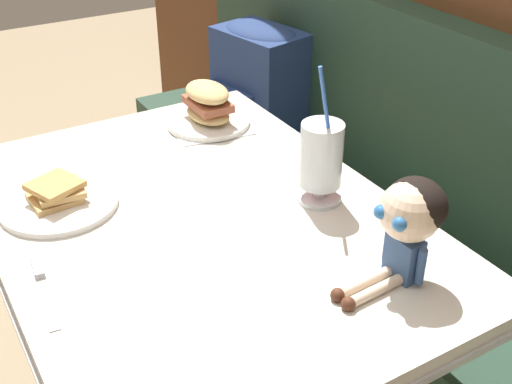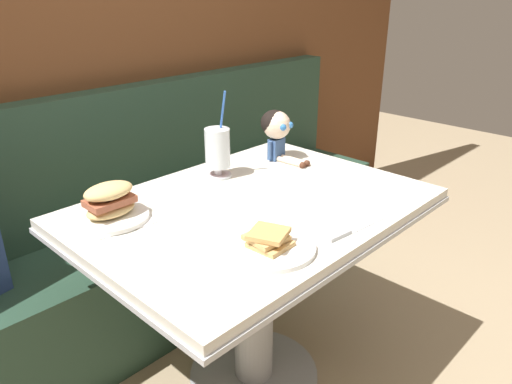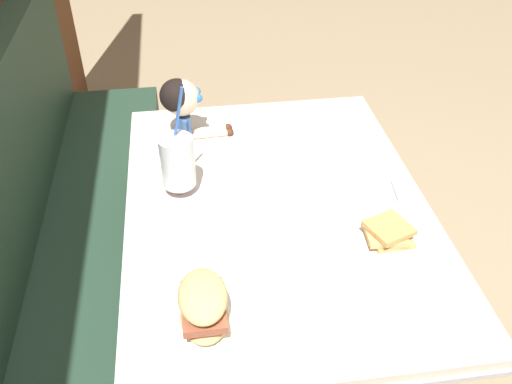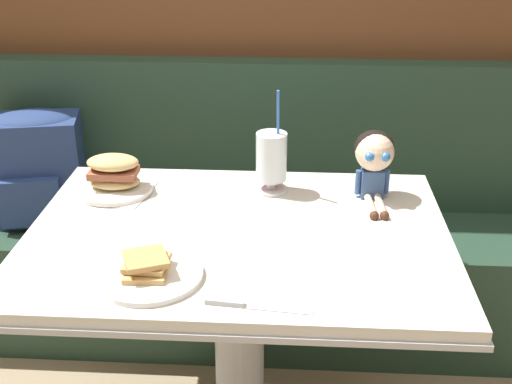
# 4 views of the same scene
# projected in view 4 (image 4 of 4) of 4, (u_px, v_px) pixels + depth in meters

# --- Properties ---
(booth_bench) EXTENTS (2.60, 0.48, 1.00)m
(booth_bench) POSITION_uv_depth(u_px,v_px,m) (254.00, 249.00, 2.47)
(booth_bench) COLOR #233D2D
(booth_bench) RESTS_ON ground
(diner_table) EXTENTS (1.11, 0.81, 0.74)m
(diner_table) POSITION_uv_depth(u_px,v_px,m) (239.00, 294.00, 1.81)
(diner_table) COLOR silver
(diner_table) RESTS_ON ground
(toast_plate) EXTENTS (0.25, 0.25, 0.06)m
(toast_plate) POSITION_uv_depth(u_px,v_px,m) (148.00, 272.00, 1.51)
(toast_plate) COLOR white
(toast_plate) RESTS_ON diner_table
(milkshake_glass) EXTENTS (0.10, 0.10, 0.31)m
(milkshake_glass) POSITION_uv_depth(u_px,v_px,m) (271.00, 159.00, 1.90)
(milkshake_glass) COLOR silver
(milkshake_glass) RESTS_ON diner_table
(sandwich_plate) EXTENTS (0.23, 0.23, 0.12)m
(sandwich_plate) POSITION_uv_depth(u_px,v_px,m) (114.00, 177.00, 1.92)
(sandwich_plate) COLOR white
(sandwich_plate) RESTS_ON diner_table
(butter_knife) EXTENTS (0.24, 0.04, 0.01)m
(butter_knife) POSITION_uv_depth(u_px,v_px,m) (239.00, 304.00, 1.41)
(butter_knife) COLOR silver
(butter_knife) RESTS_ON diner_table
(seated_doll) EXTENTS (0.12, 0.22, 0.20)m
(seated_doll) POSITION_uv_depth(u_px,v_px,m) (374.00, 155.00, 1.86)
(seated_doll) COLOR #385689
(seated_doll) RESTS_ON diner_table
(backpack) EXTENTS (0.33, 0.29, 0.41)m
(backpack) POSITION_uv_depth(u_px,v_px,m) (39.00, 164.00, 2.34)
(backpack) COLOR navy
(backpack) RESTS_ON booth_bench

